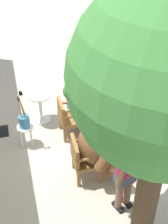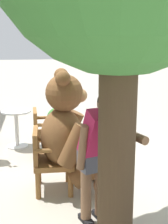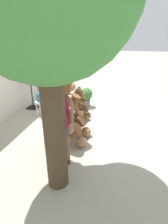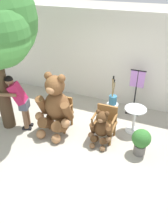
% 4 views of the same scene
% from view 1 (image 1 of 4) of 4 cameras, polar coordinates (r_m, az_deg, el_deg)
% --- Properties ---
extents(ground_plane, '(60.00, 60.00, 0.00)m').
position_cam_1_polar(ground_plane, '(6.52, 2.54, -6.73)').
color(ground_plane, '#A8A091').
extents(wooden_chair_left, '(0.58, 0.54, 0.86)m').
position_cam_1_polar(wooden_chair_left, '(5.68, 0.00, -8.30)').
color(wooden_chair_left, brown).
rests_on(wooden_chair_left, ground).
extents(wooden_chair_right, '(0.57, 0.53, 0.86)m').
position_cam_1_polar(wooden_chair_right, '(6.60, -2.73, -0.90)').
color(wooden_chair_right, brown).
rests_on(wooden_chair_right, ground).
extents(teddy_bear_large, '(0.99, 0.94, 1.66)m').
position_cam_1_polar(teddy_bear_large, '(5.49, 2.76, -5.25)').
color(teddy_bear_large, brown).
rests_on(teddy_bear_large, ground).
extents(teddy_bear_small, '(0.57, 0.54, 0.95)m').
position_cam_1_polar(teddy_bear_small, '(6.65, -0.27, -0.47)').
color(teddy_bear_small, '#4C3019').
rests_on(teddy_bear_small, ground).
extents(person_visitor, '(0.72, 0.63, 1.54)m').
position_cam_1_polar(person_visitor, '(4.86, 8.52, -10.94)').
color(person_visitor, black).
rests_on(person_visitor, ground).
extents(white_stool, '(0.34, 0.34, 0.46)m').
position_cam_1_polar(white_stool, '(6.52, -10.65, -3.32)').
color(white_stool, silver).
rests_on(white_stool, ground).
extents(brush_bucket, '(0.22, 0.22, 0.86)m').
position_cam_1_polar(brush_bucket, '(6.35, -10.93, -1.40)').
color(brush_bucket, teal).
rests_on(brush_bucket, white_stool).
extents(round_side_table, '(0.56, 0.56, 0.72)m').
position_cam_1_polar(round_side_table, '(7.06, -8.01, 1.43)').
color(round_side_table, silver).
rests_on(round_side_table, ground).
extents(potted_plant, '(0.44, 0.44, 0.68)m').
position_cam_1_polar(potted_plant, '(7.46, -2.21, 3.41)').
color(potted_plant, slate).
rests_on(potted_plant, ground).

